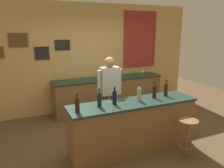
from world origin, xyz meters
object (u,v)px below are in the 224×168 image
at_px(wine_bottle_a, 77,104).
at_px(wine_bottle_e, 154,91).
at_px(wine_bottle_b, 99,99).
at_px(wine_glass_d, 142,71).
at_px(wine_bottle_d, 139,93).
at_px(bar_stool, 188,132).
at_px(bartender, 110,91).
at_px(wine_glass_b, 106,74).
at_px(wine_glass_c, 119,72).
at_px(wine_bottle_f, 166,89).
at_px(wine_bottle_c, 115,97).
at_px(wine_glass_a, 103,75).

relative_size(wine_bottle_a, wine_bottle_e, 1.00).
height_order(wine_bottle_b, wine_glass_d, wine_bottle_b).
distance_m(wine_bottle_a, wine_bottle_d, 1.15).
xyz_separation_m(bar_stool, wine_bottle_a, (-1.75, 0.49, 0.60)).
height_order(bartender, wine_glass_b, bartender).
xyz_separation_m(wine_bottle_e, wine_glass_c, (0.29, 2.08, -0.05)).
xyz_separation_m(bar_stool, wine_bottle_f, (0.00, 0.65, 0.60)).
relative_size(wine_bottle_a, wine_bottle_c, 1.00).
bearing_deg(wine_bottle_e, wine_glass_c, 82.09).
height_order(wine_bottle_b, wine_bottle_f, same).
bearing_deg(bar_stool, wine_bottle_e, 112.71).
bearing_deg(wine_bottle_a, wine_bottle_f, 5.13).
bearing_deg(bar_stool, wine_bottle_c, 150.94).
xyz_separation_m(wine_bottle_a, wine_bottle_b, (0.40, 0.11, 0.00)).
distance_m(wine_glass_a, wine_glass_c, 0.55).
height_order(wine_bottle_c, wine_bottle_e, same).
height_order(wine_bottle_b, wine_bottle_c, same).
distance_m(bartender, wine_bottle_d, 0.80).
distance_m(wine_bottle_b, wine_bottle_c, 0.27).
xyz_separation_m(wine_bottle_b, wine_glass_d, (2.02, 1.98, -0.05)).
relative_size(bartender, wine_bottle_c, 5.29).
relative_size(bar_stool, wine_bottle_b, 2.22).
height_order(bar_stool, wine_bottle_b, wine_bottle_b).
xyz_separation_m(wine_bottle_e, wine_glass_b, (-0.15, 1.97, -0.05)).
bearing_deg(wine_glass_b, bartender, -108.86).
bearing_deg(wine_glass_d, wine_glass_a, -179.88).
distance_m(wine_bottle_a, wine_bottle_e, 1.49).
relative_size(bar_stool, wine_glass_c, 4.39).
distance_m(bar_stool, wine_bottle_b, 1.59).
bearing_deg(wine_bottle_c, wine_bottle_b, -179.66).
xyz_separation_m(wine_glass_a, wine_glass_d, (1.18, 0.00, 0.00)).
xyz_separation_m(wine_bottle_a, wine_glass_b, (1.33, 2.12, -0.05)).
xyz_separation_m(bartender, wine_bottle_e, (0.58, -0.72, 0.12)).
distance_m(wine_bottle_a, wine_bottle_b, 0.41).
height_order(wine_bottle_a, wine_bottle_c, same).
bearing_deg(wine_bottle_f, wine_bottle_a, -174.87).
height_order(bartender, wine_glass_c, bartender).
bearing_deg(wine_bottle_d, bartender, 107.79).
bearing_deg(bartender, wine_bottle_a, -136.14).
distance_m(bartender, wine_bottle_b, 0.92).
relative_size(wine_glass_a, wine_glass_d, 1.00).
height_order(wine_bottle_e, wine_glass_a, wine_bottle_e).
bearing_deg(wine_glass_d, wine_bottle_f, -109.05).
bearing_deg(wine_glass_a, wine_bottle_b, -113.06).
distance_m(wine_bottle_d, wine_glass_a, 1.98).
relative_size(bartender, wine_bottle_f, 5.29).
bearing_deg(wine_bottle_f, wine_glass_c, 89.38).
bearing_deg(wine_bottle_d, wine_glass_a, 87.21).
xyz_separation_m(bartender, wine_bottle_f, (0.85, -0.71, 0.12)).
bearing_deg(wine_bottle_b, wine_bottle_a, -164.76).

